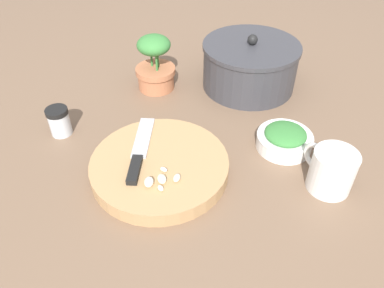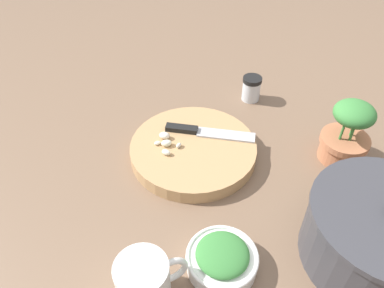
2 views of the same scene
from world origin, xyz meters
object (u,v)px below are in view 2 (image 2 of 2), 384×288
object	(u,v)px
garlic_cloves	(166,142)
potted_herb	(347,136)
spice_jar	(251,88)
stock_pot	(380,236)
coffee_mug	(145,281)
chef_knife	(204,132)
cutting_board	(193,150)
herb_bowl	(222,259)

from	to	relation	value
garlic_cloves	potted_herb	size ratio (longest dim) A/B	0.50
spice_jar	stock_pot	xyz separation A→B (m)	(0.15, 0.52, 0.03)
potted_herb	stock_pot	bearing A→B (deg)	51.14
spice_jar	garlic_cloves	bearing A→B (deg)	11.03
coffee_mug	stock_pot	distance (m)	0.42
chef_knife	stock_pot	xyz separation A→B (m)	(-0.07, 0.43, 0.03)
coffee_mug	stock_pot	bearing A→B (deg)	156.04
chef_knife	coffee_mug	size ratio (longest dim) A/B	1.41
coffee_mug	potted_herb	size ratio (longest dim) A/B	0.79
cutting_board	stock_pot	world-z (taller)	stock_pot
herb_bowl	spice_jar	xyz separation A→B (m)	(-0.40, -0.38, 0.01)
garlic_cloves	spice_jar	bearing A→B (deg)	-168.97
coffee_mug	potted_herb	bearing A→B (deg)	-176.10
herb_bowl	coffee_mug	distance (m)	0.15
garlic_cloves	coffee_mug	world-z (taller)	coffee_mug
cutting_board	spice_jar	size ratio (longest dim) A/B	4.22
herb_bowl	potted_herb	distance (m)	0.42
garlic_cloves	spice_jar	distance (m)	0.33
garlic_cloves	potted_herb	bearing A→B (deg)	144.46
coffee_mug	spice_jar	bearing A→B (deg)	-147.28
herb_bowl	cutting_board	bearing A→B (deg)	-114.52
garlic_cloves	potted_herb	distance (m)	0.42
spice_jar	potted_herb	world-z (taller)	potted_herb
herb_bowl	potted_herb	size ratio (longest dim) A/B	0.83
cutting_board	chef_knife	size ratio (longest dim) A/B	1.71
stock_pot	garlic_cloves	bearing A→B (deg)	-69.11
spice_jar	chef_knife	bearing A→B (deg)	20.01
chef_knife	herb_bowl	size ratio (longest dim) A/B	1.34
garlic_cloves	stock_pot	size ratio (longest dim) A/B	0.29
spice_jar	herb_bowl	bearing A→B (deg)	43.48
herb_bowl	potted_herb	world-z (taller)	potted_herb
cutting_board	potted_herb	size ratio (longest dim) A/B	1.90
spice_jar	cutting_board	bearing A→B (deg)	20.51
herb_bowl	spice_jar	size ratio (longest dim) A/B	1.85
spice_jar	stock_pot	distance (m)	0.54
garlic_cloves	coffee_mug	bearing A→B (deg)	52.94
cutting_board	coffee_mug	world-z (taller)	coffee_mug
cutting_board	potted_herb	bearing A→B (deg)	144.49
spice_jar	coffee_mug	xyz separation A→B (m)	(0.54, 0.34, 0.01)
cutting_board	spice_jar	bearing A→B (deg)	-159.49
cutting_board	coffee_mug	distance (m)	0.36
herb_bowl	potted_herb	bearing A→B (deg)	-170.58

